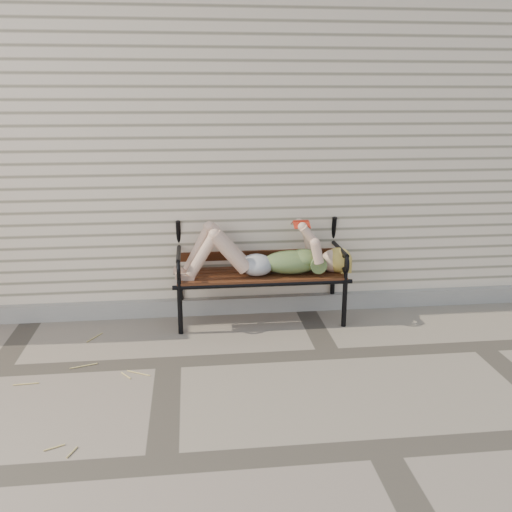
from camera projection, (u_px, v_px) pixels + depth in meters
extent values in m
plane|color=gray|center=(169.00, 362.00, 4.33)|extent=(80.00, 80.00, 0.00)
cube|color=beige|center=(171.00, 134.00, 6.78)|extent=(8.00, 4.00, 3.00)
cube|color=#A7A297|center=(172.00, 307.00, 5.23)|extent=(8.00, 0.10, 0.15)
cylinder|color=black|center=(180.00, 310.00, 4.79)|extent=(0.04, 0.04, 0.43)
cylinder|color=black|center=(181.00, 293.00, 5.20)|extent=(0.04, 0.04, 0.43)
cylinder|color=black|center=(344.00, 303.00, 4.95)|extent=(0.04, 0.04, 0.43)
cylinder|color=black|center=(332.00, 287.00, 5.36)|extent=(0.04, 0.04, 0.43)
cube|color=#572916|center=(261.00, 275.00, 5.02)|extent=(1.46, 0.47, 0.03)
cylinder|color=black|center=(264.00, 285.00, 4.82)|extent=(1.53, 0.04, 0.04)
cylinder|color=black|center=(258.00, 270.00, 5.23)|extent=(1.53, 0.04, 0.04)
torus|color=black|center=(256.00, 214.00, 5.19)|extent=(0.26, 0.03, 0.26)
ellipsoid|color=#0A4048|center=(291.00, 262.00, 4.99)|extent=(0.52, 0.30, 0.20)
ellipsoid|color=#0A4048|center=(304.00, 258.00, 4.99)|extent=(0.25, 0.29, 0.15)
ellipsoid|color=#A2A2A7|center=(257.00, 265.00, 4.96)|extent=(0.29, 0.33, 0.18)
sphere|color=#D0A48C|center=(333.00, 261.00, 5.03)|extent=(0.21, 0.21, 0.21)
ellipsoid|color=#EAC758|center=(338.00, 260.00, 5.03)|extent=(0.24, 0.24, 0.22)
cube|color=#A52312|center=(301.00, 221.00, 4.90)|extent=(0.13, 0.02, 0.02)
cube|color=beige|center=(302.00, 225.00, 4.86)|extent=(0.13, 0.08, 0.05)
cube|color=beige|center=(300.00, 223.00, 4.94)|extent=(0.13, 0.08, 0.05)
cube|color=#A52312|center=(302.00, 225.00, 4.86)|extent=(0.14, 0.09, 0.05)
cube|color=#A52312|center=(300.00, 223.00, 4.94)|extent=(0.14, 0.09, 0.05)
cylinder|color=#D9BC6A|center=(167.00, 395.00, 3.85)|extent=(0.12, 0.16, 0.01)
cylinder|color=#D9BC6A|center=(21.00, 361.00, 4.34)|extent=(0.08, 0.07, 0.01)
cylinder|color=#D9BC6A|center=(73.00, 359.00, 4.37)|extent=(0.05, 0.11, 0.01)
cylinder|color=#D9BC6A|center=(13.00, 343.00, 4.65)|extent=(0.08, 0.19, 0.01)
cylinder|color=#D9BC6A|center=(143.00, 380.00, 4.04)|extent=(0.06, 0.16, 0.01)
cylinder|color=#D9BC6A|center=(139.00, 381.00, 4.03)|extent=(0.04, 0.16, 0.01)
cylinder|color=#D9BC6A|center=(1.00, 452.00, 3.23)|extent=(0.07, 0.13, 0.01)
cylinder|color=#D9BC6A|center=(102.00, 396.00, 3.83)|extent=(0.13, 0.17, 0.01)
cylinder|color=#D9BC6A|center=(56.00, 358.00, 4.38)|extent=(0.07, 0.14, 0.01)
cylinder|color=#D9BC6A|center=(153.00, 377.00, 4.09)|extent=(0.14, 0.10, 0.01)
cylinder|color=#D9BC6A|center=(156.00, 431.00, 3.43)|extent=(0.11, 0.03, 0.01)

